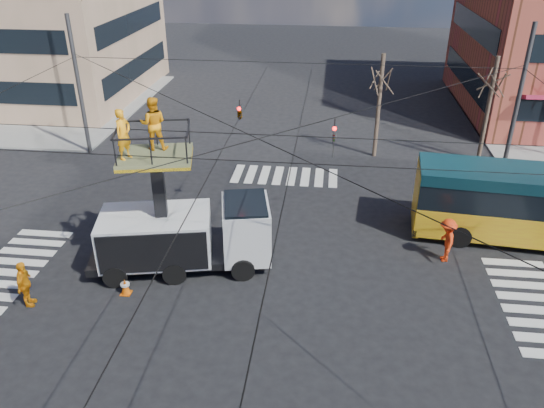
% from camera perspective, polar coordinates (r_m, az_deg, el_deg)
% --- Properties ---
extents(ground, '(120.00, 120.00, 0.00)m').
position_cam_1_polar(ground, '(20.43, -1.29, -8.65)').
color(ground, black).
rests_on(ground, ground).
extents(sidewalk_nw, '(18.00, 18.00, 0.12)m').
position_cam_1_polar(sidewalk_nw, '(45.62, -24.83, 9.84)').
color(sidewalk_nw, slate).
rests_on(sidewalk_nw, ground).
extents(crosswalks, '(22.40, 22.40, 0.02)m').
position_cam_1_polar(crosswalks, '(20.42, -1.29, -8.63)').
color(crosswalks, silver).
rests_on(crosswalks, ground).
extents(overhead_network, '(24.24, 24.24, 8.00)m').
position_cam_1_polar(overhead_network, '(18.59, -1.48, 2.82)').
color(overhead_network, '#2D2D30').
rests_on(overhead_network, ground).
extents(tree_a, '(2.00, 2.00, 6.00)m').
position_cam_1_polar(tree_a, '(30.83, 11.68, 13.09)').
color(tree_a, '#382B21').
rests_on(tree_a, ground).
extents(tree_b, '(2.00, 2.00, 6.00)m').
position_cam_1_polar(tree_b, '(31.91, 22.69, 12.05)').
color(tree_b, '#382B21').
rests_on(tree_b, ground).
extents(utility_truck, '(7.33, 3.79, 6.79)m').
position_cam_1_polar(utility_truck, '(20.65, -9.54, -1.53)').
color(utility_truck, black).
rests_on(utility_truck, ground).
extents(traffic_cone, '(0.36, 0.36, 0.64)m').
position_cam_1_polar(traffic_cone, '(20.52, -15.51, -8.54)').
color(traffic_cone, '#E65C09').
rests_on(traffic_cone, ground).
extents(worker_ground, '(0.63, 1.12, 1.80)m').
position_cam_1_polar(worker_ground, '(20.84, -25.06, -7.83)').
color(worker_ground, orange).
rests_on(worker_ground, ground).
extents(flagger, '(0.70, 1.21, 1.87)m').
position_cam_1_polar(flagger, '(22.43, 18.27, -3.72)').
color(flagger, '#FF3910').
rests_on(flagger, ground).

